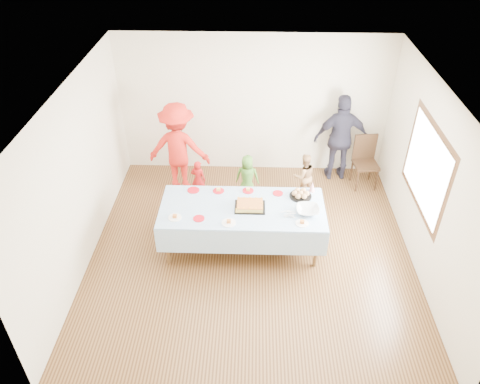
{
  "coord_description": "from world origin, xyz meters",
  "views": [
    {
      "loc": [
        0.0,
        -5.51,
        5.08
      ],
      "look_at": [
        -0.19,
        0.3,
        0.94
      ],
      "focal_mm": 35.0,
      "sensor_mm": 36.0,
      "label": 1
    }
  ],
  "objects_px": {
    "party_table": "(242,210)",
    "birthday_cake": "(250,206)",
    "adult_left": "(178,148)",
    "dining_chair": "(365,158)"
  },
  "relations": [
    {
      "from": "birthday_cake",
      "to": "dining_chair",
      "type": "height_order",
      "value": "dining_chair"
    },
    {
      "from": "dining_chair",
      "to": "adult_left",
      "type": "bearing_deg",
      "value": 177.82
    },
    {
      "from": "party_table",
      "to": "dining_chair",
      "type": "distance_m",
      "value": 2.92
    },
    {
      "from": "adult_left",
      "to": "birthday_cake",
      "type": "bearing_deg",
      "value": 132.94
    },
    {
      "from": "adult_left",
      "to": "dining_chair",
      "type": "bearing_deg",
      "value": -171.61
    },
    {
      "from": "dining_chair",
      "to": "birthday_cake",
      "type": "bearing_deg",
      "value": -145.1
    },
    {
      "from": "party_table",
      "to": "birthday_cake",
      "type": "relative_size",
      "value": 5.44
    },
    {
      "from": "dining_chair",
      "to": "adult_left",
      "type": "distance_m",
      "value": 3.45
    },
    {
      "from": "birthday_cake",
      "to": "dining_chair",
      "type": "xyz_separation_m",
      "value": [
        2.12,
        1.88,
        -0.27
      ]
    },
    {
      "from": "birthday_cake",
      "to": "dining_chair",
      "type": "distance_m",
      "value": 2.85
    }
  ]
}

